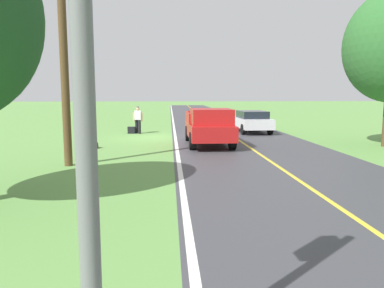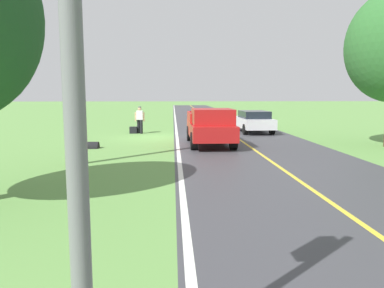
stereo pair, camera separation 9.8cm
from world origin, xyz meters
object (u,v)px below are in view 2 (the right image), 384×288
Objects in this scene: utility_pole_roadside at (65,53)px; pickup_truck_passing at (210,126)px; suitcase_carried at (133,130)px; sedan_near_oncoming at (253,121)px; hitchhiker_walking at (140,118)px.

pickup_truck_passing is at bearing -138.23° from utility_pole_roadside.
utility_pole_roadside is (5.49, 4.91, 2.91)m from pickup_truck_passing.
suitcase_carried is 7.20m from pickup_truck_passing.
suitcase_carried is at bearing -52.61° from pickup_truck_passing.
sedan_near_oncoming is at bearing -119.62° from pickup_truck_passing.
pickup_truck_passing is 7.92m from utility_pole_roadside.
hitchhiker_walking is 0.32× the size of pickup_truck_passing.
utility_pole_roadside is at bearing 81.60° from hitchhiker_walking.
hitchhiker_walking is at bearing -55.64° from pickup_truck_passing.
pickup_truck_passing is 6.94m from sedan_near_oncoming.
pickup_truck_passing reaches higher than sedan_near_oncoming.
utility_pole_roadside reaches higher than pickup_truck_passing.
hitchhiker_walking is at bearing 100.86° from suitcase_carried.
suitcase_carried is at bearing 2.50° from sedan_near_oncoming.
sedan_near_oncoming is (-7.77, -0.34, 0.53)m from suitcase_carried.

